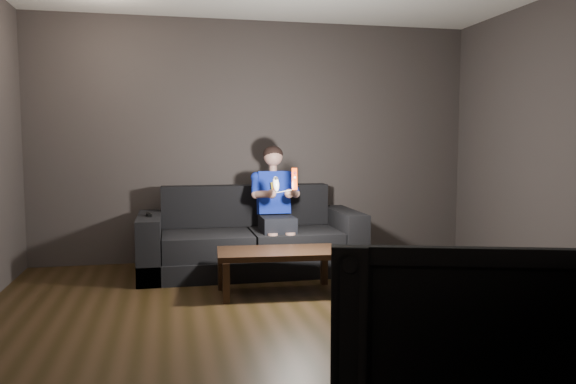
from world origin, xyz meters
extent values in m
plane|color=black|center=(0.00, 0.00, 0.00)|extent=(5.00, 5.00, 0.00)
cube|color=#3F3736|center=(0.00, 2.50, 1.35)|extent=(5.00, 0.04, 2.70)
cube|color=#3F3736|center=(0.00, -2.50, 1.35)|extent=(5.00, 0.04, 2.70)
cube|color=black|center=(-0.18, 1.84, 0.10)|extent=(2.26, 0.98, 0.20)
cube|color=black|center=(-0.64, 1.74, 0.31)|extent=(0.88, 0.69, 0.24)
cube|color=black|center=(0.27, 1.74, 0.31)|extent=(0.88, 0.69, 0.24)
cube|color=black|center=(-0.18, 2.21, 0.65)|extent=(1.81, 0.23, 0.44)
cube|color=black|center=(-1.20, 1.84, 0.31)|extent=(0.23, 0.98, 0.62)
cube|color=black|center=(0.83, 1.84, 0.31)|extent=(0.23, 0.98, 0.62)
cube|color=black|center=(0.07, 1.71, 0.51)|extent=(0.33, 0.42, 0.16)
cube|color=navy|center=(0.07, 1.94, 0.81)|extent=(0.33, 0.24, 0.46)
cube|color=gold|center=(0.07, 1.84, 0.88)|extent=(0.10, 0.10, 0.11)
cube|color=red|center=(0.07, 1.84, 0.88)|extent=(0.07, 0.07, 0.07)
cylinder|color=tan|center=(0.07, 1.94, 1.06)|extent=(0.08, 0.08, 0.07)
sphere|color=tan|center=(0.07, 1.94, 1.19)|extent=(0.20, 0.20, 0.20)
ellipsoid|color=black|center=(0.07, 1.95, 1.21)|extent=(0.21, 0.21, 0.18)
cylinder|color=navy|center=(-0.13, 1.86, 0.89)|extent=(0.09, 0.25, 0.21)
cylinder|color=navy|center=(0.28, 1.86, 0.89)|extent=(0.09, 0.25, 0.21)
cylinder|color=tan|center=(-0.07, 1.69, 0.84)|extent=(0.16, 0.26, 0.11)
cylinder|color=tan|center=(0.23, 1.69, 0.84)|extent=(0.16, 0.26, 0.11)
sphere|color=tan|center=(-0.01, 1.58, 0.83)|extent=(0.09, 0.09, 0.09)
sphere|color=tan|center=(0.17, 1.58, 0.83)|extent=(0.09, 0.09, 0.09)
cylinder|color=tan|center=(-0.02, 1.49, 0.27)|extent=(0.10, 0.10, 0.38)
cylinder|color=tan|center=(0.16, 1.49, 0.27)|extent=(0.10, 0.10, 0.38)
cube|color=#E33B08|center=(0.17, 1.34, 0.99)|extent=(0.06, 0.08, 0.21)
cube|color=maroon|center=(0.17, 1.32, 1.05)|extent=(0.03, 0.01, 0.03)
cylinder|color=white|center=(0.17, 1.32, 0.98)|extent=(0.02, 0.01, 0.02)
ellipsoid|color=white|center=(-0.01, 1.35, 0.95)|extent=(0.08, 0.10, 0.16)
cylinder|color=black|center=(-0.01, 1.31, 1.00)|extent=(0.03, 0.01, 0.03)
cube|color=black|center=(-1.20, 1.79, 0.63)|extent=(0.06, 0.17, 0.03)
cube|color=black|center=(-1.20, 1.84, 0.65)|extent=(0.02, 0.02, 0.00)
cube|color=black|center=(-0.06, 0.96, 0.36)|extent=(1.11, 0.61, 0.05)
cube|color=black|center=(-0.55, 0.74, 0.17)|extent=(0.06, 0.06, 0.34)
cube|color=black|center=(0.42, 0.74, 0.17)|extent=(0.06, 0.06, 0.34)
cube|color=black|center=(-0.55, 1.18, 0.17)|extent=(0.06, 0.06, 0.34)
cube|color=black|center=(0.42, 1.18, 0.17)|extent=(0.06, 0.06, 0.34)
imported|color=black|center=(0.00, -2.27, 0.74)|extent=(1.01, 0.42, 0.59)
camera|label=1|loc=(-1.00, -3.85, 1.35)|focal=35.00mm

